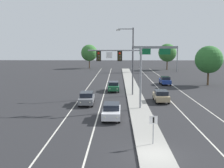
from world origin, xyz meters
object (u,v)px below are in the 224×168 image
object	(u,v)px
car_oncoming_white	(112,111)
tree_far_right_c	(167,53)
median_sign_post	(153,125)
car_oncoming_green	(113,86)
street_lamp_median	(131,57)
car_oncoming_grey	(87,98)
tree_far_left_a	(89,53)
tree_far_right_b	(209,60)
car_receding_blue	(165,80)
overhead_signal_mast	(124,65)
highway_sign_gantry	(155,51)
car_receding_tan	(161,96)

from	to	relation	value
car_oncoming_white	tree_far_right_c	distance (m)	63.01
median_sign_post	car_oncoming_green	distance (m)	25.88
street_lamp_median	car_oncoming_grey	size ratio (longest dim) A/B	2.22
car_oncoming_white	tree_far_right_c	bearing A→B (deg)	74.96
tree_far_left_a	tree_far_right_b	bearing A→B (deg)	-56.56
car_oncoming_grey	car_receding_blue	bearing A→B (deg)	54.98
car_oncoming_grey	median_sign_post	bearing A→B (deg)	-65.96
overhead_signal_mast	tree_far_right_b	size ratio (longest dim) A/B	0.96
tree_far_left_a	tree_far_right_b	xyz separation A→B (m)	(26.87, -40.69, -0.30)
overhead_signal_mast	car_receding_blue	distance (m)	23.47
car_oncoming_white	tree_far_right_b	bearing A→B (deg)	54.62
car_oncoming_white	tree_far_right_c	size ratio (longest dim) A/B	0.55
car_oncoming_grey	car_oncoming_white	bearing A→B (deg)	-64.56
overhead_signal_mast	street_lamp_median	bearing A→B (deg)	81.85
car_oncoming_white	tree_far_left_a	xyz separation A→B (m)	(-8.96, 65.91, 4.39)
car_oncoming_white	tree_far_right_b	xyz separation A→B (m)	(17.91, 25.22, 4.10)
car_oncoming_green	tree_far_right_b	bearing A→B (deg)	22.36
median_sign_post	overhead_signal_mast	bearing A→B (deg)	98.89
car_receding_blue	tree_far_left_a	distance (m)	44.40
car_oncoming_green	highway_sign_gantry	bearing A→B (deg)	72.01
car_oncoming_grey	tree_far_right_c	bearing A→B (deg)	69.85
street_lamp_median	car_oncoming_white	bearing A→B (deg)	-101.01
overhead_signal_mast	tree_far_right_c	bearing A→B (deg)	75.09
street_lamp_median	highway_sign_gantry	world-z (taller)	street_lamp_median
overhead_signal_mast	car_receding_tan	size ratio (longest dim) A/B	1.60
median_sign_post	tree_far_right_b	xyz separation A→B (m)	(14.63, 33.05, 3.33)
car_oncoming_white	car_receding_tan	xyz separation A→B (m)	(6.46, 8.96, 0.00)
car_oncoming_green	car_oncoming_white	bearing A→B (deg)	-89.71
median_sign_post	car_oncoming_green	world-z (taller)	median_sign_post
car_receding_blue	tree_far_right_c	world-z (taller)	tree_far_right_c
median_sign_post	car_oncoming_green	size ratio (longest dim) A/B	0.49
car_oncoming_grey	tree_far_right_c	world-z (taller)	tree_far_right_c
car_oncoming_white	highway_sign_gantry	world-z (taller)	highway_sign_gantry
overhead_signal_mast	tree_far_right_c	distance (m)	58.12
highway_sign_gantry	street_lamp_median	bearing A→B (deg)	-102.46
street_lamp_median	car_receding_tan	world-z (taller)	street_lamp_median
median_sign_post	car_oncoming_grey	xyz separation A→B (m)	(-6.65, 14.91, -0.77)
median_sign_post	car_oncoming_grey	size ratio (longest dim) A/B	0.49
median_sign_post	car_oncoming_green	bearing A→B (deg)	97.50
street_lamp_median	tree_far_right_c	xyz separation A→B (m)	(13.65, 47.03, -0.41)
overhead_signal_mast	tree_far_right_b	distance (m)	26.51
car_receding_blue	car_oncoming_green	bearing A→B (deg)	-140.75
median_sign_post	car_receding_tan	distance (m)	17.11
overhead_signal_mast	car_oncoming_white	xyz separation A→B (m)	(-1.35, -4.53, -4.47)
car_receding_blue	street_lamp_median	bearing A→B (deg)	-120.37
car_oncoming_green	tree_far_right_b	world-z (taller)	tree_far_right_b
car_oncoming_grey	car_receding_tan	size ratio (longest dim) A/B	1.00
car_oncoming_grey	tree_far_right_b	xyz separation A→B (m)	(21.28, 18.15, 4.10)
median_sign_post	tree_far_left_a	xyz separation A→B (m)	(-12.25, 73.75, 3.63)
highway_sign_gantry	tree_far_right_b	bearing A→B (deg)	-76.82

